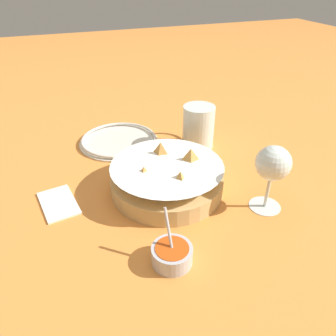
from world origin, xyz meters
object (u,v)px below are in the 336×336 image
(sauce_cup, at_px, (172,254))
(beer_mug, at_px, (198,128))
(wine_glass, at_px, (273,166))
(side_plate, at_px, (119,140))
(food_basket, at_px, (168,178))

(sauce_cup, relative_size, beer_mug, 0.73)
(sauce_cup, distance_m, beer_mug, 0.43)
(wine_glass, bearing_deg, sauce_cup, 106.66)
(beer_mug, bearing_deg, sauce_cup, 149.38)
(sauce_cup, xyz_separation_m, side_plate, (0.47, -0.02, -0.01))
(wine_glass, xyz_separation_m, beer_mug, (0.30, 0.02, -0.05))
(food_basket, distance_m, sauce_cup, 0.21)
(beer_mug, height_order, side_plate, beer_mug)
(food_basket, relative_size, sauce_cup, 2.61)
(sauce_cup, relative_size, wine_glass, 0.67)
(food_basket, height_order, side_plate, food_basket)
(food_basket, height_order, beer_mug, beer_mug)
(sauce_cup, distance_m, side_plate, 0.47)
(wine_glass, relative_size, side_plate, 0.64)
(wine_glass, height_order, beer_mug, wine_glass)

